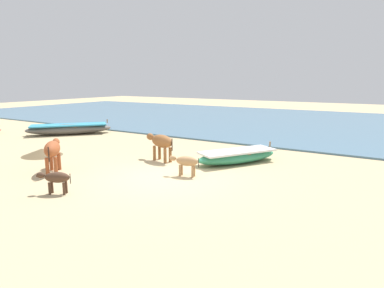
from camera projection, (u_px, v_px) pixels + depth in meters
ground at (166, 176)px, 10.72m from camera, size 80.00×80.00×0.00m
sea_water at (299, 122)px, 24.16m from camera, size 60.00×20.00×0.08m
fishing_boat_0 at (69, 129)px, 19.00m from camera, size 3.90×4.30×0.79m
fishing_boat_3 at (237, 156)px, 12.43m from camera, size 2.55×3.36×0.68m
cow_adult_brown at (161, 142)px, 12.66m from camera, size 1.55×0.73×1.02m
calf_near_tan at (186, 162)px, 10.67m from camera, size 1.02×0.44×0.67m
calf_far_dark at (56, 178)px, 9.00m from camera, size 0.89×0.62×0.61m
cow_second_adult_rust at (53, 150)px, 11.09m from camera, size 1.35×1.36×1.06m
debris_pile_0 at (42, 152)px, 13.66m from camera, size 2.05×2.05×0.29m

